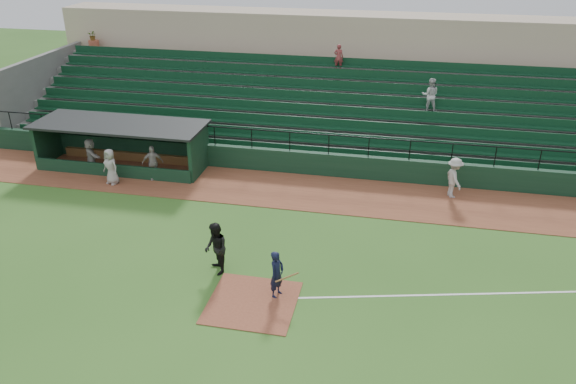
# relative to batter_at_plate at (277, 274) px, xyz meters

# --- Properties ---
(ground) EXTENTS (90.00, 90.00, 0.00)m
(ground) POSITION_rel_batter_at_plate_xyz_m (-0.74, 0.42, -0.88)
(ground) COLOR #2F5C1D
(ground) RESTS_ON ground
(warning_track) EXTENTS (40.00, 4.00, 0.03)m
(warning_track) POSITION_rel_batter_at_plate_xyz_m (-0.74, 8.42, -0.87)
(warning_track) COLOR brown
(warning_track) RESTS_ON ground
(home_plate_dirt) EXTENTS (3.00, 3.00, 0.03)m
(home_plate_dirt) POSITION_rel_batter_at_plate_xyz_m (-0.74, -0.58, -0.87)
(home_plate_dirt) COLOR brown
(home_plate_dirt) RESTS_ON ground
(foul_line) EXTENTS (17.49, 4.44, 0.01)m
(foul_line) POSITION_rel_batter_at_plate_xyz_m (7.26, 1.62, -0.88)
(foul_line) COLOR white
(foul_line) RESTS_ON ground
(stadium_structure) EXTENTS (38.00, 13.08, 6.40)m
(stadium_structure) POSITION_rel_batter_at_plate_xyz_m (-0.74, 16.87, 1.42)
(stadium_structure) COLOR black
(stadium_structure) RESTS_ON ground
(dugout) EXTENTS (8.90, 3.20, 2.42)m
(dugout) POSITION_rel_batter_at_plate_xyz_m (-10.49, 9.97, 0.45)
(dugout) COLOR black
(dugout) RESTS_ON ground
(batter_at_plate) EXTENTS (1.10, 0.75, 1.77)m
(batter_at_plate) POSITION_rel_batter_at_plate_xyz_m (0.00, 0.00, 0.00)
(batter_at_plate) COLOR black
(batter_at_plate) RESTS_ON ground
(umpire) EXTENTS (1.18, 1.24, 2.03)m
(umpire) POSITION_rel_batter_at_plate_xyz_m (-2.52, 0.98, 0.13)
(umpire) COLOR black
(umpire) RESTS_ON ground
(runner) EXTENTS (1.12, 1.43, 1.94)m
(runner) POSITION_rel_batter_at_plate_xyz_m (6.37, 9.31, 0.12)
(runner) COLOR #A9A49E
(runner) RESTS_ON warning_track
(dugout_player_a) EXTENTS (1.13, 0.85, 1.78)m
(dugout_player_a) POSITION_rel_batter_at_plate_xyz_m (-8.26, 8.29, 0.03)
(dugout_player_a) COLOR gray
(dugout_player_a) RESTS_ON warning_track
(dugout_player_b) EXTENTS (1.03, 0.85, 1.81)m
(dugout_player_b) POSITION_rel_batter_at_plate_xyz_m (-10.06, 7.39, 0.05)
(dugout_player_b) COLOR #A29D98
(dugout_player_b) RESTS_ON warning_track
(dugout_player_c) EXTENTS (1.55, 1.51, 1.77)m
(dugout_player_c) POSITION_rel_batter_at_plate_xyz_m (-11.81, 8.61, 0.03)
(dugout_player_c) COLOR gray
(dugout_player_c) RESTS_ON warning_track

